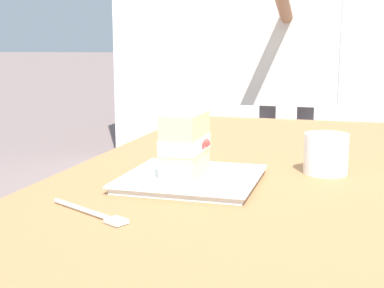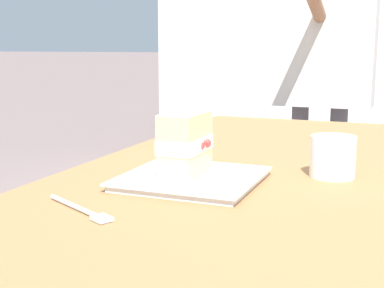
% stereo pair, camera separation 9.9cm
% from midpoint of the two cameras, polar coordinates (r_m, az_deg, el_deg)
% --- Properties ---
extents(patio_table, '(1.59, 1.01, 0.78)m').
position_cam_midpoint_polar(patio_table, '(1.14, 16.04, -7.66)').
color(patio_table, olive).
rests_on(patio_table, ground).
extents(dessert_plate, '(0.25, 0.25, 0.02)m').
position_cam_midpoint_polar(dessert_plate, '(1.01, 2.83, -3.76)').
color(dessert_plate, white).
rests_on(dessert_plate, patio_table).
extents(cake_slice, '(0.12, 0.07, 0.12)m').
position_cam_midpoint_polar(cake_slice, '(1.00, 2.14, -0.01)').
color(cake_slice, '#EAD18C').
rests_on(cake_slice, dessert_plate).
extents(dessert_fork, '(0.09, 0.16, 0.01)m').
position_cam_midpoint_polar(dessert_fork, '(0.84, -8.33, -6.98)').
color(dessert_fork, silver).
rests_on(dessert_fork, patio_table).
extents(coffee_cup, '(0.09, 0.09, 0.08)m').
position_cam_midpoint_polar(coffee_cup, '(1.10, 17.29, -1.24)').
color(coffee_cup, white).
rests_on(coffee_cup, patio_table).
extents(diner_person, '(0.56, 0.43, 1.55)m').
position_cam_midpoint_polar(diner_person, '(2.33, 14.90, 10.14)').
color(diner_person, slate).
rests_on(diner_person, ground).
extents(patio_building, '(3.19, 2.48, 2.74)m').
position_cam_midpoint_polar(patio_building, '(6.32, 13.91, 13.17)').
color(patio_building, silver).
rests_on(patio_building, ground).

